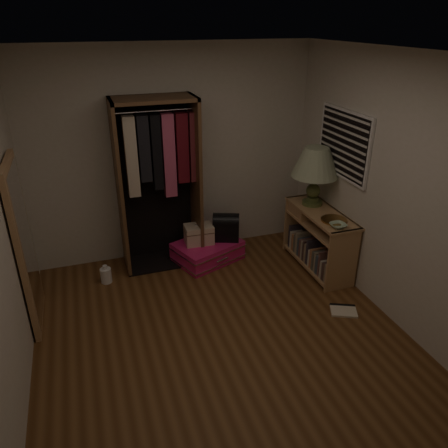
{
  "coord_description": "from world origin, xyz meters",
  "views": [
    {
      "loc": [
        -1.06,
        -3.1,
        2.85
      ],
      "look_at": [
        0.3,
        0.95,
        0.8
      ],
      "focal_mm": 35.0,
      "sensor_mm": 36.0,
      "label": 1
    }
  ],
  "objects_px": {
    "pink_suitcase": "(208,251)",
    "white_jug": "(106,275)",
    "open_wardrobe": "(160,169)",
    "train_case": "(199,234)",
    "console_bookshelf": "(317,237)",
    "table_lamp": "(316,163)",
    "floor_mirror": "(25,246)",
    "black_bag": "(226,226)"
  },
  "relations": [
    {
      "from": "open_wardrobe",
      "to": "white_jug",
      "type": "height_order",
      "value": "open_wardrobe"
    },
    {
      "from": "train_case",
      "to": "table_lamp",
      "type": "distance_m",
      "value": 1.66
    },
    {
      "from": "pink_suitcase",
      "to": "white_jug",
      "type": "distance_m",
      "value": 1.29
    },
    {
      "from": "floor_mirror",
      "to": "table_lamp",
      "type": "height_order",
      "value": "floor_mirror"
    },
    {
      "from": "white_jug",
      "to": "table_lamp",
      "type": "bearing_deg",
      "value": -5.2
    },
    {
      "from": "open_wardrobe",
      "to": "black_bag",
      "type": "relative_size",
      "value": 5.34
    },
    {
      "from": "open_wardrobe",
      "to": "pink_suitcase",
      "type": "xyz_separation_m",
      "value": [
        0.51,
        -0.17,
        -1.09
      ]
    },
    {
      "from": "train_case",
      "to": "table_lamp",
      "type": "xyz_separation_m",
      "value": [
        1.35,
        -0.38,
        0.9
      ]
    },
    {
      "from": "console_bookshelf",
      "to": "open_wardrobe",
      "type": "xyz_separation_m",
      "value": [
        -1.75,
        0.73,
        0.82
      ]
    },
    {
      "from": "floor_mirror",
      "to": "pink_suitcase",
      "type": "xyz_separation_m",
      "value": [
        2.0,
        0.6,
        -0.73
      ]
    },
    {
      "from": "floor_mirror",
      "to": "white_jug",
      "type": "bearing_deg",
      "value": 33.34
    },
    {
      "from": "open_wardrobe",
      "to": "black_bag",
      "type": "xyz_separation_m",
      "value": [
        0.76,
        -0.16,
        -0.78
      ]
    },
    {
      "from": "floor_mirror",
      "to": "open_wardrobe",
      "type": "bearing_deg",
      "value": 27.41
    },
    {
      "from": "console_bookshelf",
      "to": "train_case",
      "type": "relative_size",
      "value": 3.05
    },
    {
      "from": "pink_suitcase",
      "to": "table_lamp",
      "type": "xyz_separation_m",
      "value": [
        1.24,
        -0.36,
        1.15
      ]
    },
    {
      "from": "pink_suitcase",
      "to": "train_case",
      "type": "height_order",
      "value": "train_case"
    },
    {
      "from": "floor_mirror",
      "to": "train_case",
      "type": "bearing_deg",
      "value": 18.24
    },
    {
      "from": "console_bookshelf",
      "to": "table_lamp",
      "type": "bearing_deg",
      "value": 88.92
    },
    {
      "from": "console_bookshelf",
      "to": "white_jug",
      "type": "distance_m",
      "value": 2.58
    },
    {
      "from": "open_wardrobe",
      "to": "table_lamp",
      "type": "bearing_deg",
      "value": -16.86
    },
    {
      "from": "black_bag",
      "to": "white_jug",
      "type": "xyz_separation_m",
      "value": [
        -1.54,
        -0.14,
        -0.34
      ]
    },
    {
      "from": "pink_suitcase",
      "to": "train_case",
      "type": "xyz_separation_m",
      "value": [
        -0.1,
        0.03,
        0.25
      ]
    },
    {
      "from": "open_wardrobe",
      "to": "train_case",
      "type": "height_order",
      "value": "open_wardrobe"
    },
    {
      "from": "floor_mirror",
      "to": "table_lamp",
      "type": "relative_size",
      "value": 2.27
    },
    {
      "from": "console_bookshelf",
      "to": "table_lamp",
      "type": "relative_size",
      "value": 1.49
    },
    {
      "from": "pink_suitcase",
      "to": "table_lamp",
      "type": "relative_size",
      "value": 1.29
    },
    {
      "from": "console_bookshelf",
      "to": "floor_mirror",
      "type": "height_order",
      "value": "floor_mirror"
    },
    {
      "from": "console_bookshelf",
      "to": "white_jug",
      "type": "xyz_separation_m",
      "value": [
        -2.52,
        0.42,
        -0.3
      ]
    },
    {
      "from": "pink_suitcase",
      "to": "train_case",
      "type": "bearing_deg",
      "value": 144.88
    },
    {
      "from": "floor_mirror",
      "to": "pink_suitcase",
      "type": "distance_m",
      "value": 2.21
    },
    {
      "from": "pink_suitcase",
      "to": "white_jug",
      "type": "xyz_separation_m",
      "value": [
        -1.28,
        -0.13,
        -0.03
      ]
    },
    {
      "from": "pink_suitcase",
      "to": "black_bag",
      "type": "bearing_deg",
      "value": -19.1
    },
    {
      "from": "open_wardrobe",
      "to": "floor_mirror",
      "type": "distance_m",
      "value": 1.72
    },
    {
      "from": "console_bookshelf",
      "to": "table_lamp",
      "type": "xyz_separation_m",
      "value": [
        0.0,
        0.19,
        0.88
      ]
    },
    {
      "from": "pink_suitcase",
      "to": "white_jug",
      "type": "bearing_deg",
      "value": 164.7
    },
    {
      "from": "open_wardrobe",
      "to": "pink_suitcase",
      "type": "relative_size",
      "value": 2.11
    },
    {
      "from": "open_wardrobe",
      "to": "white_jug",
      "type": "distance_m",
      "value": 1.4
    },
    {
      "from": "floor_mirror",
      "to": "black_bag",
      "type": "distance_m",
      "value": 2.37
    },
    {
      "from": "table_lamp",
      "to": "black_bag",
      "type": "bearing_deg",
      "value": 159.62
    },
    {
      "from": "train_case",
      "to": "white_jug",
      "type": "bearing_deg",
      "value": -169.67
    },
    {
      "from": "table_lamp",
      "to": "white_jug",
      "type": "bearing_deg",
      "value": 174.8
    },
    {
      "from": "floor_mirror",
      "to": "table_lamp",
      "type": "distance_m",
      "value": 3.28
    }
  ]
}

